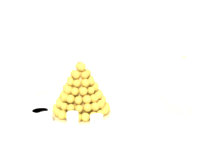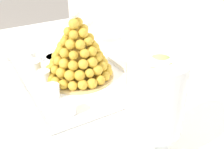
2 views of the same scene
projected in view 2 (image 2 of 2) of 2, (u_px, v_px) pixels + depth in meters
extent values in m
cylinder|color=brown|center=(91.00, 72.00, 1.96)|extent=(0.04, 0.04, 0.73)
cube|color=brown|center=(91.00, 93.00, 1.03)|extent=(1.67, 0.87, 0.02)
cube|color=white|center=(91.00, 91.00, 1.02)|extent=(1.73, 0.93, 0.00)
cube|color=white|center=(179.00, 91.00, 1.31)|extent=(1.73, 0.01, 0.30)
cube|color=white|center=(31.00, 49.00, 1.75)|extent=(0.01, 0.93, 0.30)
cube|color=white|center=(73.00, 77.00, 1.10)|extent=(0.57, 0.40, 0.01)
cube|color=white|center=(22.00, 88.00, 1.01)|extent=(0.57, 0.01, 0.02)
cube|color=white|center=(115.00, 63.00, 1.19)|extent=(0.57, 0.01, 0.02)
cube|color=white|center=(49.00, 50.00, 1.31)|extent=(0.01, 0.40, 0.02)
cube|color=white|center=(108.00, 112.00, 0.88)|extent=(0.01, 0.40, 0.02)
cylinder|color=white|center=(73.00, 76.00, 1.10)|extent=(0.37, 0.37, 0.00)
cylinder|color=tan|center=(79.00, 75.00, 1.10)|extent=(0.28, 0.28, 0.01)
cone|color=#AC7F24|center=(78.00, 48.00, 1.04)|extent=(0.20, 0.20, 0.23)
sphere|color=gold|center=(92.00, 83.00, 1.00)|extent=(0.04, 0.04, 0.04)
sphere|color=gold|center=(100.00, 80.00, 1.02)|extent=(0.04, 0.04, 0.04)
sphere|color=gold|center=(105.00, 76.00, 1.05)|extent=(0.04, 0.04, 0.04)
sphere|color=gold|center=(108.00, 72.00, 1.08)|extent=(0.04, 0.04, 0.04)
sphere|color=gold|center=(107.00, 67.00, 1.11)|extent=(0.03, 0.03, 0.03)
sphere|color=gold|center=(104.00, 63.00, 1.14)|extent=(0.03, 0.03, 0.03)
sphere|color=gold|center=(99.00, 61.00, 1.16)|extent=(0.04, 0.04, 0.04)
sphere|color=gold|center=(92.00, 59.00, 1.18)|extent=(0.04, 0.04, 0.04)
sphere|color=gold|center=(84.00, 58.00, 1.19)|extent=(0.04, 0.04, 0.04)
sphere|color=gold|center=(76.00, 58.00, 1.18)|extent=(0.04, 0.04, 0.04)
sphere|color=gold|center=(68.00, 59.00, 1.17)|extent=(0.04, 0.04, 0.04)
sphere|color=gold|center=(60.00, 62.00, 1.15)|extent=(0.04, 0.04, 0.04)
sphere|color=gold|center=(55.00, 65.00, 1.13)|extent=(0.04, 0.04, 0.04)
sphere|color=gold|center=(51.00, 69.00, 1.09)|extent=(0.04, 0.04, 0.04)
sphere|color=gold|center=(49.00, 73.00, 1.06)|extent=(0.04, 0.04, 0.04)
sphere|color=gold|center=(51.00, 78.00, 1.03)|extent=(0.04, 0.04, 0.04)
sphere|color=gold|center=(56.00, 82.00, 1.01)|extent=(0.04, 0.04, 0.04)
sphere|color=gold|center=(63.00, 84.00, 0.99)|extent=(0.04, 0.04, 0.04)
sphere|color=gold|center=(73.00, 86.00, 0.99)|extent=(0.04, 0.04, 0.04)
sphere|color=gold|center=(83.00, 85.00, 0.99)|extent=(0.04, 0.04, 0.04)
sphere|color=gold|center=(97.00, 70.00, 1.01)|extent=(0.04, 0.04, 0.04)
sphere|color=gold|center=(102.00, 67.00, 1.04)|extent=(0.04, 0.04, 0.04)
sphere|color=gold|center=(104.00, 62.00, 1.07)|extent=(0.04, 0.04, 0.04)
sphere|color=gold|center=(102.00, 59.00, 1.11)|extent=(0.03, 0.03, 0.03)
sphere|color=gold|center=(97.00, 56.00, 1.13)|extent=(0.04, 0.04, 0.04)
sphere|color=gold|center=(90.00, 54.00, 1.15)|extent=(0.03, 0.03, 0.03)
sphere|color=gold|center=(82.00, 53.00, 1.16)|extent=(0.04, 0.04, 0.04)
sphere|color=gold|center=(73.00, 53.00, 1.15)|extent=(0.04, 0.04, 0.04)
sphere|color=gold|center=(65.00, 55.00, 1.13)|extent=(0.04, 0.04, 0.04)
sphere|color=gold|center=(59.00, 58.00, 1.11)|extent=(0.04, 0.04, 0.04)
sphere|color=gold|center=(54.00, 62.00, 1.08)|extent=(0.04, 0.04, 0.04)
sphere|color=gold|center=(53.00, 66.00, 1.05)|extent=(0.04, 0.04, 0.04)
sphere|color=gold|center=(55.00, 70.00, 1.02)|extent=(0.03, 0.03, 0.03)
sphere|color=gold|center=(61.00, 73.00, 1.00)|extent=(0.04, 0.04, 0.04)
sphere|color=gold|center=(70.00, 75.00, 0.99)|extent=(0.04, 0.04, 0.04)
sphere|color=gold|center=(80.00, 75.00, 0.99)|extent=(0.04, 0.04, 0.04)
sphere|color=gold|center=(89.00, 73.00, 0.99)|extent=(0.03, 0.03, 0.03)
sphere|color=gold|center=(98.00, 58.00, 1.03)|extent=(0.03, 0.03, 0.03)
sphere|color=gold|center=(99.00, 55.00, 1.06)|extent=(0.03, 0.03, 0.03)
sphere|color=gold|center=(96.00, 51.00, 1.09)|extent=(0.04, 0.04, 0.04)
sphere|color=gold|center=(90.00, 49.00, 1.11)|extent=(0.04, 0.04, 0.04)
sphere|color=gold|center=(82.00, 47.00, 1.12)|extent=(0.04, 0.04, 0.04)
sphere|color=gold|center=(74.00, 48.00, 1.12)|extent=(0.04, 0.04, 0.04)
sphere|color=gold|center=(65.00, 49.00, 1.10)|extent=(0.03, 0.03, 0.03)
sphere|color=gold|center=(59.00, 53.00, 1.08)|extent=(0.04, 0.04, 0.04)
sphere|color=gold|center=(57.00, 56.00, 1.05)|extent=(0.04, 0.04, 0.04)
sphere|color=gold|center=(58.00, 61.00, 1.02)|extent=(0.03, 0.03, 0.03)
sphere|color=gold|center=(64.00, 63.00, 0.99)|extent=(0.04, 0.04, 0.04)
sphere|color=gold|center=(73.00, 66.00, 0.98)|extent=(0.04, 0.04, 0.04)
sphere|color=gold|center=(83.00, 64.00, 0.99)|extent=(0.04, 0.04, 0.04)
sphere|color=gold|center=(92.00, 62.00, 1.00)|extent=(0.04, 0.04, 0.04)
sphere|color=gold|center=(94.00, 47.00, 1.04)|extent=(0.04, 0.04, 0.04)
sphere|color=gold|center=(92.00, 44.00, 1.07)|extent=(0.04, 0.04, 0.04)
sphere|color=gold|center=(86.00, 41.00, 1.09)|extent=(0.04, 0.04, 0.04)
sphere|color=gold|center=(77.00, 41.00, 1.09)|extent=(0.04, 0.04, 0.04)
sphere|color=gold|center=(68.00, 43.00, 1.08)|extent=(0.04, 0.04, 0.04)
sphere|color=gold|center=(62.00, 46.00, 1.05)|extent=(0.04, 0.04, 0.04)
sphere|color=gold|center=(61.00, 50.00, 1.02)|extent=(0.04, 0.04, 0.04)
sphere|color=gold|center=(65.00, 53.00, 0.99)|extent=(0.04, 0.04, 0.04)
sphere|color=gold|center=(73.00, 55.00, 0.98)|extent=(0.03, 0.03, 0.03)
sphere|color=gold|center=(83.00, 54.00, 0.99)|extent=(0.04, 0.04, 0.04)
sphere|color=gold|center=(91.00, 52.00, 1.01)|extent=(0.04, 0.04, 0.04)
sphere|color=gold|center=(89.00, 38.00, 1.04)|extent=(0.04, 0.04, 0.04)
sphere|color=gold|center=(83.00, 36.00, 1.06)|extent=(0.04, 0.04, 0.04)
sphere|color=gold|center=(74.00, 36.00, 1.06)|extent=(0.04, 0.04, 0.04)
sphere|color=gold|center=(66.00, 38.00, 1.04)|extent=(0.03, 0.03, 0.03)
sphere|color=gold|center=(65.00, 42.00, 1.01)|extent=(0.03, 0.03, 0.03)
sphere|color=gold|center=(70.00, 44.00, 0.98)|extent=(0.04, 0.04, 0.04)
sphere|color=gold|center=(80.00, 45.00, 0.98)|extent=(0.04, 0.04, 0.04)
sphere|color=gold|center=(88.00, 41.00, 1.00)|extent=(0.03, 0.03, 0.03)
sphere|color=gold|center=(83.00, 29.00, 1.02)|extent=(0.04, 0.04, 0.04)
sphere|color=gold|center=(74.00, 29.00, 1.03)|extent=(0.03, 0.03, 0.03)
sphere|color=gold|center=(68.00, 32.00, 1.00)|extent=(0.04, 0.04, 0.04)
sphere|color=gold|center=(74.00, 35.00, 0.98)|extent=(0.03, 0.03, 0.03)
sphere|color=gold|center=(83.00, 33.00, 0.99)|extent=(0.04, 0.04, 0.04)
sphere|color=gold|center=(78.00, 22.00, 1.00)|extent=(0.04, 0.04, 0.04)
sphere|color=gold|center=(74.00, 24.00, 0.98)|extent=(0.04, 0.04, 0.04)
sphere|color=white|center=(75.00, 13.00, 0.97)|extent=(0.03, 0.03, 0.03)
cylinder|color=silver|center=(31.00, 57.00, 1.20)|extent=(0.05, 0.05, 0.05)
cylinder|color=brown|center=(31.00, 60.00, 1.21)|extent=(0.05, 0.05, 0.02)
cylinder|color=#8C603D|center=(30.00, 56.00, 1.20)|extent=(0.05, 0.05, 0.01)
sphere|color=brown|center=(30.00, 54.00, 1.19)|extent=(0.01, 0.01, 0.01)
cylinder|color=silver|center=(34.00, 67.00, 1.12)|extent=(0.06, 0.06, 0.05)
cylinder|color=gold|center=(34.00, 70.00, 1.13)|extent=(0.06, 0.06, 0.02)
cylinder|color=#EAC166|center=(34.00, 66.00, 1.12)|extent=(0.06, 0.06, 0.02)
sphere|color=brown|center=(32.00, 63.00, 1.11)|extent=(0.02, 0.02, 0.02)
cylinder|color=silver|center=(44.00, 77.00, 1.03)|extent=(0.05, 0.05, 0.06)
cylinder|color=brown|center=(45.00, 81.00, 1.04)|extent=(0.04, 0.04, 0.02)
cylinder|color=#8C603D|center=(44.00, 76.00, 1.03)|extent=(0.04, 0.04, 0.02)
sphere|color=brown|center=(44.00, 73.00, 1.03)|extent=(0.01, 0.01, 0.01)
cylinder|color=silver|center=(52.00, 91.00, 0.96)|extent=(0.06, 0.06, 0.05)
cylinder|color=gold|center=(52.00, 94.00, 0.96)|extent=(0.05, 0.05, 0.02)
cylinder|color=#EAC166|center=(52.00, 90.00, 0.96)|extent=(0.05, 0.05, 0.01)
sphere|color=brown|center=(49.00, 88.00, 0.95)|extent=(0.02, 0.02, 0.02)
cylinder|color=silver|center=(69.00, 107.00, 0.88)|extent=(0.05, 0.05, 0.05)
cylinder|color=#F4EAC6|center=(69.00, 110.00, 0.88)|extent=(0.04, 0.04, 0.02)
cylinder|color=white|center=(68.00, 106.00, 0.87)|extent=(0.04, 0.04, 0.01)
sphere|color=brown|center=(69.00, 104.00, 0.87)|extent=(0.01, 0.01, 0.01)
cylinder|color=white|center=(54.00, 59.00, 1.21)|extent=(0.08, 0.08, 0.02)
cylinder|color=#F2CC59|center=(54.00, 57.00, 1.21)|extent=(0.07, 0.07, 0.00)
cylinder|color=white|center=(152.00, 138.00, 0.73)|extent=(0.02, 0.02, 0.08)
cylinder|color=white|center=(155.00, 96.00, 0.66)|extent=(0.15, 0.15, 0.19)
cylinder|color=#F9A54C|center=(162.00, 130.00, 0.67)|extent=(0.06, 0.05, 0.06)
cylinder|color=#D199D8|center=(159.00, 117.00, 0.72)|extent=(0.06, 0.06, 0.04)
cylinder|color=#F9A54C|center=(145.00, 120.00, 0.71)|extent=(0.07, 0.05, 0.07)
cylinder|color=yellow|center=(170.00, 115.00, 0.68)|extent=(0.05, 0.05, 0.04)
cylinder|color=#72B2E0|center=(150.00, 108.00, 0.71)|extent=(0.07, 0.06, 0.06)
cylinder|color=brown|center=(148.00, 115.00, 0.68)|extent=(0.07, 0.06, 0.06)
cylinder|color=brown|center=(169.00, 105.00, 0.67)|extent=(0.07, 0.06, 0.07)
cylinder|color=#F9A54C|center=(154.00, 98.00, 0.70)|extent=(0.06, 0.06, 0.06)
cylinder|color=#D199D8|center=(148.00, 106.00, 0.67)|extent=(0.07, 0.05, 0.07)
cylinder|color=#F9A54C|center=(159.00, 111.00, 0.65)|extent=(0.06, 0.06, 0.05)
cylinder|color=#9ED860|center=(163.00, 90.00, 0.69)|extent=(0.06, 0.06, 0.05)
cylinder|color=#D199D8|center=(145.00, 94.00, 0.67)|extent=(0.07, 0.06, 0.07)
cylinder|color=pink|center=(164.00, 105.00, 0.63)|extent=(0.06, 0.06, 0.06)
cylinder|color=#D199D8|center=(157.00, 83.00, 0.67)|extent=(0.07, 0.05, 0.07)
cylinder|color=#E54C47|center=(145.00, 85.00, 0.66)|extent=(0.06, 0.05, 0.06)
cylinder|color=#D199D8|center=(154.00, 91.00, 0.64)|extent=(0.08, 0.06, 0.08)
cylinder|color=#D199D8|center=(172.00, 90.00, 0.64)|extent=(0.06, 0.05, 0.05)
cylinder|color=#72B2E0|center=(154.00, 74.00, 0.65)|extent=(0.07, 0.05, 0.07)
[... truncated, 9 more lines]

